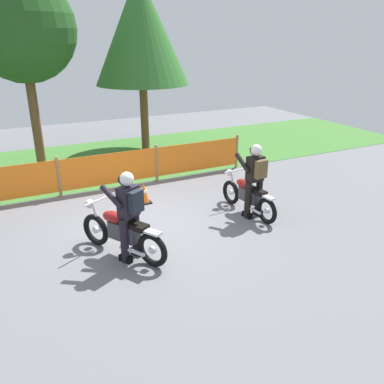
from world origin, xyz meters
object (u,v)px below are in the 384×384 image
(rider_lead, at_px, (255,177))
(traffic_cone, at_px, (144,193))
(motorcycle_trailing, at_px, (122,232))
(motorcycle_lead, at_px, (248,195))
(rider_trailing, at_px, (129,211))

(rider_lead, distance_m, traffic_cone, 2.79)
(motorcycle_trailing, relative_size, traffic_cone, 3.49)
(rider_lead, xyz_separation_m, traffic_cone, (-1.97, 1.84, -0.69))
(motorcycle_lead, bearing_deg, traffic_cone, 44.53)
(rider_lead, bearing_deg, rider_trailing, 94.44)
(motorcycle_lead, bearing_deg, motorcycle_trailing, 94.36)
(rider_trailing, bearing_deg, traffic_cone, -54.93)
(motorcycle_lead, bearing_deg, rider_lead, -179.49)
(rider_lead, height_order, traffic_cone, rider_lead)
(rider_lead, bearing_deg, motorcycle_lead, 0.51)
(motorcycle_lead, bearing_deg, rider_trailing, 98.19)
(motorcycle_trailing, height_order, rider_trailing, rider_trailing)
(motorcycle_lead, xyz_separation_m, rider_trailing, (-3.06, -0.75, 0.52))
(motorcycle_lead, xyz_separation_m, motorcycle_trailing, (-3.17, -0.55, 0.04))
(motorcycle_lead, relative_size, motorcycle_trailing, 1.02)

